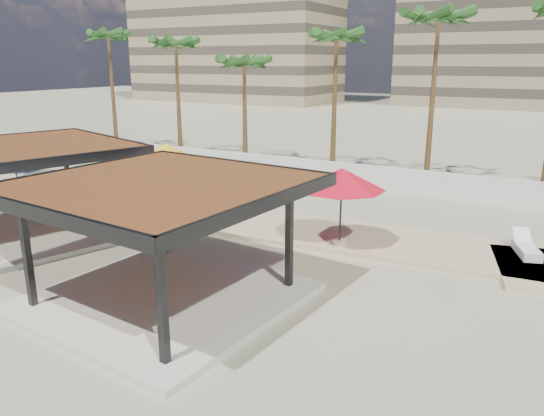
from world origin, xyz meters
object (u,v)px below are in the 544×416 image
at_px(pavilion_central, 163,230).
at_px(umbrella_a, 16,142).
at_px(lounger_a, 208,193).
at_px(pavilion_west, 27,182).
at_px(umbrella_c, 342,179).
at_px(lounger_c, 526,249).

height_order(pavilion_central, umbrella_a, pavilion_central).
bearing_deg(lounger_a, pavilion_west, 173.66).
relative_size(pavilion_west, umbrella_c, 2.20).
distance_m(lounger_a, lounger_c, 14.66).
xyz_separation_m(umbrella_a, lounger_a, (12.89, 1.23, -1.76)).
bearing_deg(pavilion_central, lounger_a, 125.07).
bearing_deg(lounger_c, umbrella_c, 90.43).
height_order(lounger_a, lounger_c, lounger_a).
bearing_deg(umbrella_c, lounger_a, 158.26).
xyz_separation_m(pavilion_west, umbrella_a, (-10.02, 6.74, -0.05)).
distance_m(umbrella_a, umbrella_c, 21.45).
bearing_deg(lounger_c, pavilion_central, 115.66).
bearing_deg(lounger_c, pavilion_west, 91.84).
bearing_deg(pavilion_central, umbrella_a, 159.91).
bearing_deg(pavilion_west, umbrella_a, 164.15).
relative_size(umbrella_a, umbrella_c, 0.62).
height_order(pavilion_central, umbrella_c, pavilion_central).
distance_m(umbrella_a, lounger_c, 27.56).
height_order(pavilion_west, lounger_a, pavilion_west).
bearing_deg(pavilion_west, umbrella_c, 40.22).
xyz_separation_m(pavilion_central, umbrella_a, (-18.66, 8.81, -0.02)).
height_order(pavilion_west, umbrella_c, pavilion_west).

